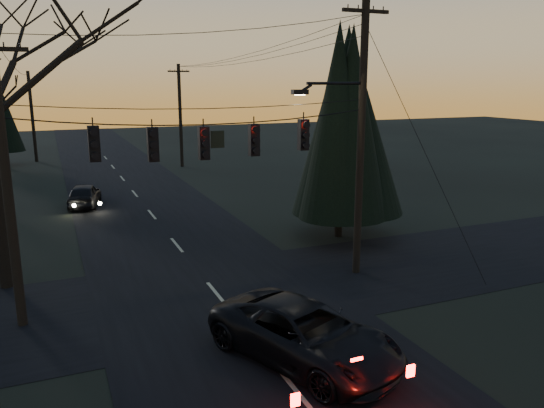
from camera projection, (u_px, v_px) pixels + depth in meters
name	position (u px, v px, depth m)	size (l,w,h in m)	color
main_road	(159.00, 223.00, 26.99)	(8.00, 120.00, 0.02)	black
cross_road	(217.00, 294.00, 18.01)	(60.00, 7.00, 0.02)	black
utility_pole_right	(356.00, 272.00, 20.09)	(5.00, 0.30, 10.00)	black
utility_pole_left	(23.00, 325.00, 15.74)	(1.80, 0.30, 8.50)	black
utility_pole_far_r	(182.00, 167.00, 45.24)	(1.80, 0.30, 8.50)	black
utility_pole_far_l	(37.00, 162.00, 48.07)	(0.30, 0.30, 8.00)	black
span_signal_assembly	(206.00, 141.00, 16.75)	(11.50, 0.44, 1.60)	black
evergreen_right	(341.00, 135.00, 23.73)	(4.71, 4.71, 8.28)	black
suv_near	(305.00, 334.00, 13.56)	(2.46, 5.34, 1.48)	black
sedan_oncoming_a	(84.00, 195.00, 30.59)	(1.57, 3.90, 1.33)	black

